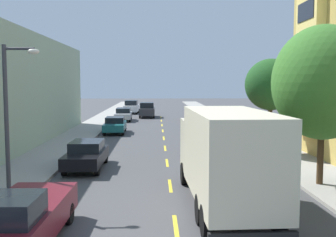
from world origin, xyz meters
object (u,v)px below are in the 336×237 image
Objects in this scene: street_tree_third at (271,85)px; parked_wagon_silver at (123,114)px; parked_pickup_forest at (205,118)px; delivery_box_truck at (225,153)px; parked_sedan_teal at (115,125)px; parked_sedan_orange at (196,114)px; street_tree_second at (323,83)px; street_lamp at (11,109)px; parked_suv_white at (131,107)px; parked_pickup_burgundy at (17,220)px; parked_pickup_red at (234,140)px; moving_charcoal_sedan at (147,110)px; parked_sedan_black at (86,154)px.

street_tree_third is 1.23× the size of parked_wagon_silver.
parked_pickup_forest reaches higher than parked_wagon_silver.
delivery_box_truck reaches higher than parked_wagon_silver.
parked_wagon_silver reaches higher than parked_sedan_teal.
parked_sedan_orange is 0.85× the size of parked_pickup_forest.
street_tree_second reaches higher than street_lamp.
parked_pickup_forest is at bearing -62.86° from parked_suv_white.
street_tree_third is at bearing 52.22° from parked_pickup_burgundy.
street_lamp reaches higher than parked_wagon_silver.
street_lamp is 14.83m from parked_pickup_red.
street_lamp is at bearing -171.40° from street_tree_second.
street_tree_third is 1.28× the size of parked_sedan_orange.
parked_suv_white reaches higher than parked_wagon_silver.
parked_pickup_red is 1.18× the size of parked_sedan_orange.
street_tree_second reaches higher than parked_wagon_silver.
street_tree_second is at bearing -76.54° from parked_pickup_red.
moving_charcoal_sedan is (-8.20, 27.60, -3.35)m from street_tree_third.
street_tree_second is 1.50× the size of parked_sedan_black.
parked_sedan_teal is at bearing 105.77° from delivery_box_truck.
delivery_box_truck reaches higher than parked_sedan_teal.
street_tree_second is at bearing 8.60° from street_lamp.
parked_pickup_forest is at bearing -31.79° from parked_wagon_silver.
moving_charcoal_sedan is (2.68, 4.76, 0.18)m from parked_wagon_silver.
moving_charcoal_sedan is at bearing 60.66° from parked_wagon_silver.
parked_sedan_black is at bearing -90.00° from parked_suv_white.
parked_suv_white is (-10.64, 34.29, -3.35)m from street_tree_third.
parked_sedan_black is at bearing 74.04° from street_lamp.
street_tree_third is at bearing -72.76° from parked_suv_white.
parked_pickup_burgundy reaches higher than parked_sedan_orange.
delivery_box_truck is 1.82× the size of parked_sedan_orange.
moving_charcoal_sedan is at bearing 102.98° from parked_pickup_red.
parked_wagon_silver is at bearing -174.70° from parked_sedan_orange.
street_tree_third is at bearing -73.46° from moving_charcoal_sedan.
parked_wagon_silver is at bearing 90.27° from parked_pickup_burgundy.
moving_charcoal_sedan is at bearing 83.66° from street_lamp.
moving_charcoal_sedan is at bearing 86.54° from parked_pickup_burgundy.
parked_wagon_silver is (-8.73, -0.81, 0.05)m from parked_sedan_orange.
street_tree_second is 31.59m from parked_sedan_orange.
parked_wagon_silver is (-0.20, 11.74, 0.05)m from parked_sedan_teal.
street_tree_second is 1.16× the size of street_tree_third.
parked_wagon_silver is at bearing 100.70° from delivery_box_truck.
street_lamp is 6.72m from parked_sedan_black.
parked_suv_white reaches higher than parked_pickup_burgundy.
moving_charcoal_sedan reaches higher than parked_pickup_forest.
parked_suv_white is (-8.62, 33.47, 0.16)m from parked_pickup_red.
street_tree_third reaches higher than parked_suv_white.
parked_sedan_teal is 0.85× the size of parked_pickup_forest.
parked_sedan_orange is at bearing 90.31° from parked_pickup_red.
street_tree_third is 1.20× the size of parked_suv_white.
parked_suv_white is at bearing 104.24° from street_tree_second.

